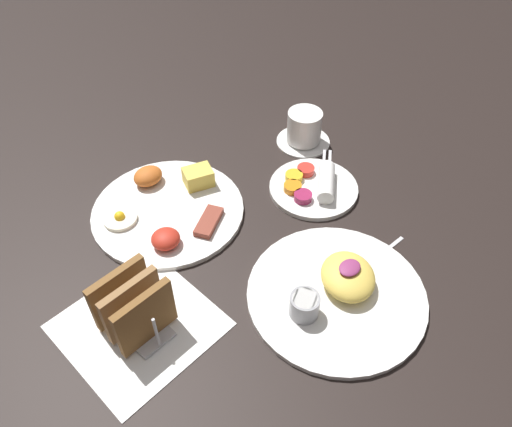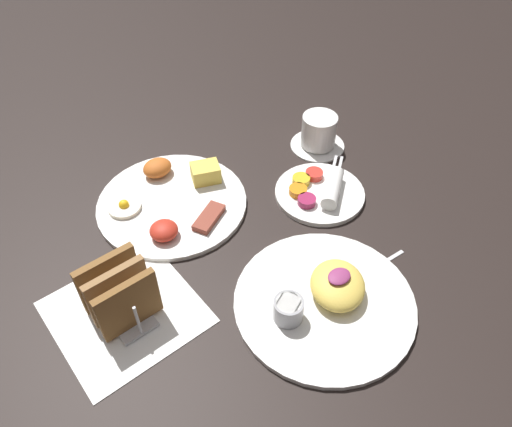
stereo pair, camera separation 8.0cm
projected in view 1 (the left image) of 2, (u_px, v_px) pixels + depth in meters
name	position (u px, v px, depth m)	size (l,w,h in m)	color
ground_plane	(245.00, 254.00, 0.89)	(3.00, 3.00, 0.00)	black
napkin_flat	(139.00, 325.00, 0.79)	(0.22, 0.22, 0.00)	white
plate_breakfast	(168.00, 207.00, 0.96)	(0.29, 0.29, 0.05)	white
plate_condiments	(314.00, 186.00, 1.01)	(0.19, 0.18, 0.04)	white
plate_foreground	(337.00, 290.00, 0.82)	(0.30, 0.30, 0.06)	white
toast_rack	(133.00, 307.00, 0.75)	(0.10, 0.12, 0.10)	#B7B7BC
coffee_cup	(304.00, 129.00, 1.10)	(0.12, 0.12, 0.08)	white
teaspoon	(372.00, 261.00, 0.88)	(0.13, 0.02, 0.01)	silver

